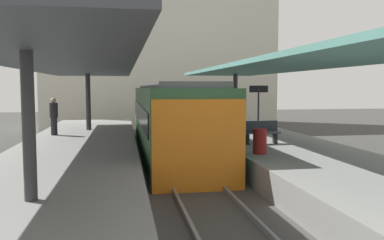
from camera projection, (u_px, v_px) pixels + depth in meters
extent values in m
plane|color=#383835|center=(188.00, 183.00, 13.00)|extent=(80.00, 80.00, 0.00)
cube|color=gray|center=(68.00, 172.00, 12.31)|extent=(4.40, 28.00, 1.00)
cube|color=gray|center=(297.00, 164.00, 13.60)|extent=(4.40, 28.00, 1.00)
cube|color=#423F3D|center=(188.00, 180.00, 12.99)|extent=(3.20, 28.00, 0.20)
cube|color=slate|center=(166.00, 175.00, 12.85)|extent=(0.08, 28.00, 0.14)
cube|color=slate|center=(209.00, 174.00, 13.10)|extent=(0.08, 28.00, 0.14)
cube|color=#2D5633|center=(171.00, 120.00, 17.65)|extent=(2.70, 13.58, 2.90)
cube|color=orange|center=(199.00, 146.00, 10.97)|extent=(2.65, 0.08, 2.60)
cube|color=black|center=(140.00, 113.00, 17.39)|extent=(0.04, 12.50, 0.76)
cube|color=black|center=(201.00, 112.00, 17.86)|extent=(0.04, 12.50, 0.76)
cube|color=#515156|center=(170.00, 86.00, 17.52)|extent=(2.16, 12.91, 0.20)
cylinder|color=#333335|center=(29.00, 126.00, 7.34)|extent=(0.24, 0.24, 2.81)
cylinder|color=#333335|center=(88.00, 102.00, 19.72)|extent=(0.24, 0.24, 2.81)
cube|color=#3D4247|center=(71.00, 65.00, 13.41)|extent=(4.18, 21.00, 0.16)
cylinder|color=#333335|center=(235.00, 101.00, 21.00)|extent=(0.24, 0.24, 2.85)
cube|color=slate|center=(283.00, 66.00, 14.69)|extent=(4.18, 21.00, 0.16)
cube|color=black|center=(247.00, 139.00, 14.77)|extent=(0.08, 0.32, 0.40)
cube|color=black|center=(275.00, 138.00, 14.96)|extent=(0.08, 0.32, 0.40)
cube|color=#2D333D|center=(261.00, 133.00, 14.85)|extent=(1.40, 0.40, 0.06)
cube|color=#2D333D|center=(260.00, 126.00, 15.00)|extent=(1.40, 0.06, 0.40)
cylinder|color=#262628|center=(258.00, 109.00, 18.60)|extent=(0.08, 0.08, 2.20)
cube|color=black|center=(259.00, 89.00, 18.52)|extent=(0.90, 0.06, 0.32)
cylinder|color=maroon|center=(260.00, 141.00, 12.68)|extent=(0.44, 0.44, 0.80)
cylinder|color=#232328|center=(54.00, 126.00, 17.61)|extent=(0.28, 0.28, 0.78)
cylinder|color=#232328|center=(54.00, 110.00, 17.55)|extent=(0.36, 0.36, 0.66)
sphere|color=tan|center=(53.00, 100.00, 17.51)|extent=(0.22, 0.22, 0.22)
cube|color=beige|center=(160.00, 58.00, 32.34)|extent=(18.00, 6.00, 11.00)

